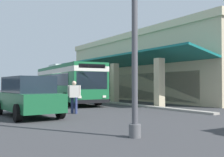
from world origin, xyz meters
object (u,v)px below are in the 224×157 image
Objects in this scene: potted_palm at (79,93)px; lot_light_pole at (135,0)px; transit_bus at (67,81)px; pedestrian at (74,95)px; parked_suv_green at (28,96)px.

lot_light_pole is (22.83, -8.85, 3.53)m from potted_palm.
transit_bus is 15.86m from lot_light_pole.
potted_palm reaches higher than pedestrian.
transit_bus is 9.79m from parked_suv_green.
transit_bus is at bearing 164.75° from lot_light_pole.
transit_bus is 4.86× the size of potted_palm.
potted_palm is (-15.79, 10.15, -0.41)m from parked_suv_green.
potted_palm is at bearing 147.28° from parked_suv_green.
pedestrian is 17.52m from potted_palm.
lot_light_pole is at bearing -9.64° from pedestrian.
parked_suv_green is (8.11, -5.42, -0.84)m from transit_bus.
pedestrian is at bearing -25.91° from potted_palm.
parked_suv_green reaches higher than pedestrian.
potted_palm is at bearing 148.41° from transit_bus.
parked_suv_green is 0.63× the size of lot_light_pole.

